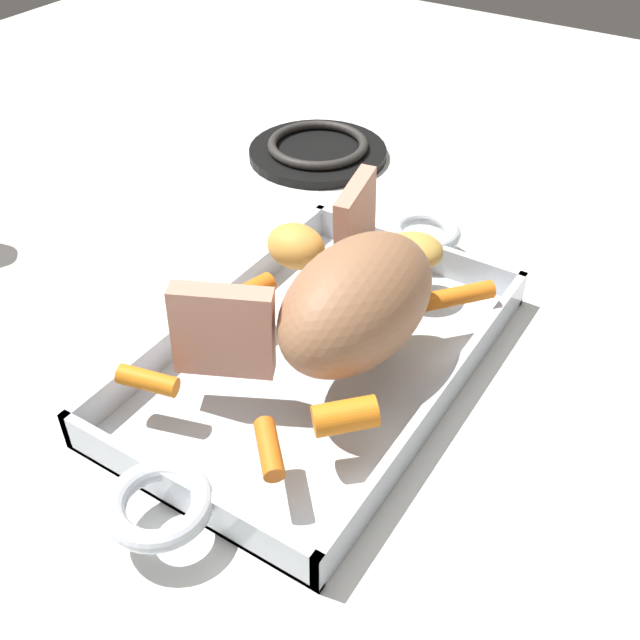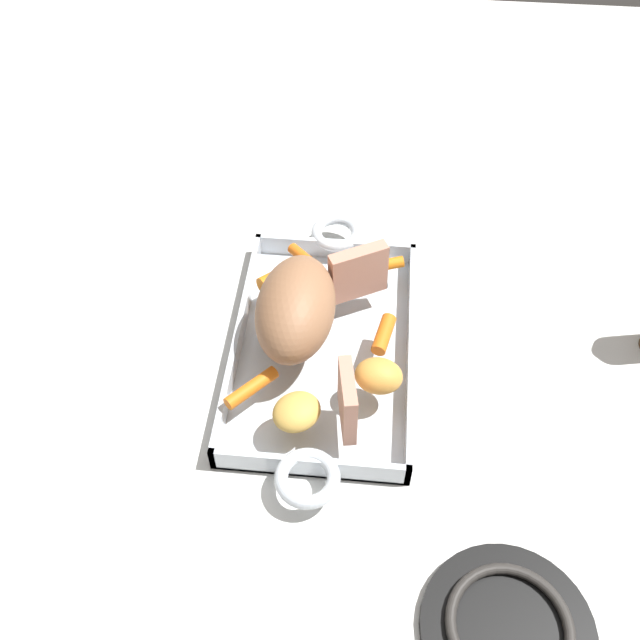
% 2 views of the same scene
% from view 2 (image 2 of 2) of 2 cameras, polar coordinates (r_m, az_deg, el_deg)
% --- Properties ---
extents(ground_plane, '(1.96, 1.96, 0.00)m').
position_cam_2_polar(ground_plane, '(0.93, 0.30, -2.65)').
color(ground_plane, silver).
extents(roasting_dish, '(0.46, 0.23, 0.04)m').
position_cam_2_polar(roasting_dish, '(0.92, 0.30, -2.22)').
color(roasting_dish, silver).
rests_on(roasting_dish, ground_plane).
extents(pork_roast, '(0.16, 0.10, 0.09)m').
position_cam_2_polar(pork_roast, '(0.86, -1.97, 0.73)').
color(pork_roast, '#966746').
rests_on(pork_roast, roasting_dish).
extents(roast_slice_thick, '(0.08, 0.03, 0.08)m').
position_cam_2_polar(roast_slice_thick, '(0.80, 2.18, -6.37)').
color(roast_slice_thick, tan).
rests_on(roast_slice_thick, roasting_dish).
extents(roast_slice_outer, '(0.05, 0.08, 0.08)m').
position_cam_2_polar(roast_slice_outer, '(0.92, 3.04, 3.76)').
color(roast_slice_outer, tan).
rests_on(roast_slice_outer, roasting_dish).
extents(baby_carrot_southeast, '(0.06, 0.06, 0.02)m').
position_cam_2_polar(baby_carrot_southeast, '(0.84, -5.44, -5.35)').
color(baby_carrot_southeast, orange).
rests_on(baby_carrot_southeast, roasting_dish).
extents(baby_carrot_center_right, '(0.05, 0.05, 0.03)m').
position_cam_2_polar(baby_carrot_center_right, '(0.95, -3.55, 3.24)').
color(baby_carrot_center_right, orange).
rests_on(baby_carrot_center_right, roasting_dish).
extents(baby_carrot_northwest, '(0.06, 0.03, 0.02)m').
position_cam_2_polar(baby_carrot_northwest, '(0.89, 5.07, -1.07)').
color(baby_carrot_northwest, orange).
rests_on(baby_carrot_northwest, roasting_dish).
extents(baby_carrot_center_left, '(0.03, 0.05, 0.02)m').
position_cam_2_polar(baby_carrot_center_left, '(0.97, 5.28, 4.39)').
color(baby_carrot_center_left, orange).
rests_on(baby_carrot_center_left, roasting_dish).
extents(baby_carrot_southwest, '(0.04, 0.04, 0.02)m').
position_cam_2_polar(baby_carrot_southwest, '(0.98, -1.42, 5.08)').
color(baby_carrot_southwest, orange).
rests_on(baby_carrot_southwest, roasting_dish).
extents(potato_whole, '(0.08, 0.08, 0.03)m').
position_cam_2_polar(potato_whole, '(0.81, -1.86, -7.26)').
color(potato_whole, gold).
rests_on(potato_whole, roasting_dish).
extents(potato_halved, '(0.05, 0.06, 0.04)m').
position_cam_2_polar(potato_halved, '(0.84, 4.66, -4.42)').
color(potato_halved, gold).
rests_on(potato_halved, roasting_dish).
extents(stove_burner_rear, '(0.17, 0.17, 0.02)m').
position_cam_2_polar(stove_burner_rear, '(0.78, 14.67, -22.56)').
color(stove_burner_rear, black).
rests_on(stove_burner_rear, ground_plane).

